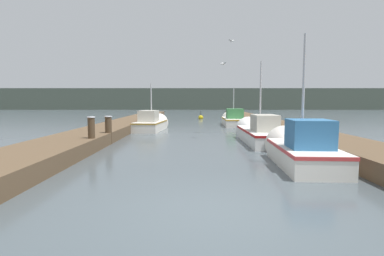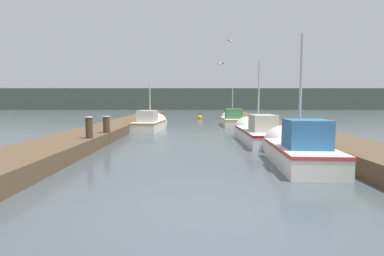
# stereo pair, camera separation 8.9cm
# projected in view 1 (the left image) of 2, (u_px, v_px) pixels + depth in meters

# --- Properties ---
(ground_plane) EXTENTS (200.00, 200.00, 0.00)m
(ground_plane) POSITION_uv_depth(u_px,v_px,m) (212.00, 212.00, 5.61)
(ground_plane) COLOR #424C51
(dock_left) EXTENTS (2.45, 40.00, 0.55)m
(dock_left) POSITION_uv_depth(u_px,v_px,m) (121.00, 126.00, 21.51)
(dock_left) COLOR brown
(dock_left) RESTS_ON ground_plane
(dock_right) EXTENTS (2.45, 40.00, 0.55)m
(dock_right) POSITION_uv_depth(u_px,v_px,m) (272.00, 126.00, 21.53)
(dock_right) COLOR brown
(dock_right) RESTS_ON ground_plane
(distant_shore_ridge) EXTENTS (120.00, 16.00, 4.76)m
(distant_shore_ridge) POSITION_uv_depth(u_px,v_px,m) (193.00, 99.00, 73.95)
(distant_shore_ridge) COLOR #424C42
(distant_shore_ridge) RESTS_ON ground_plane
(fishing_boat_0) EXTENTS (1.83, 4.54, 4.57)m
(fishing_boat_0) POSITION_uv_depth(u_px,v_px,m) (299.00, 149.00, 9.81)
(fishing_boat_0) COLOR silver
(fishing_boat_0) RESTS_ON ground_plane
(fishing_boat_1) EXTENTS (1.69, 6.09, 4.43)m
(fishing_boat_1) POSITION_uv_depth(u_px,v_px,m) (258.00, 132.00, 15.24)
(fishing_boat_1) COLOR silver
(fishing_boat_1) RESTS_ON ground_plane
(fishing_boat_2) EXTENTS (2.01, 4.88, 3.67)m
(fishing_boat_2) POSITION_uv_depth(u_px,v_px,m) (151.00, 123.00, 21.01)
(fishing_boat_2) COLOR silver
(fishing_boat_2) RESTS_ON ground_plane
(fishing_boat_3) EXTENTS (1.77, 5.25, 3.60)m
(fishing_boat_3) POSITION_uv_depth(u_px,v_px,m) (232.00, 120.00, 25.26)
(fishing_boat_3) COLOR silver
(fishing_boat_3) RESTS_ON ground_plane
(mooring_piling_0) EXTENTS (0.36, 0.36, 1.34)m
(mooring_piling_0) POSITION_uv_depth(u_px,v_px,m) (108.00, 130.00, 14.19)
(mooring_piling_0) COLOR #473523
(mooring_piling_0) RESTS_ON ground_plane
(mooring_piling_1) EXTENTS (0.32, 0.32, 1.08)m
(mooring_piling_1) POSITION_uv_depth(u_px,v_px,m) (271.00, 128.00, 16.86)
(mooring_piling_1) COLOR #473523
(mooring_piling_1) RESTS_ON ground_plane
(mooring_piling_2) EXTENTS (0.27, 0.27, 1.29)m
(mooring_piling_2) POSITION_uv_depth(u_px,v_px,m) (146.00, 118.00, 24.55)
(mooring_piling_2) COLOR #473523
(mooring_piling_2) RESTS_ON ground_plane
(mooring_piling_3) EXTENTS (0.32, 0.32, 1.42)m
(mooring_piling_3) POSITION_uv_depth(u_px,v_px,m) (91.00, 134.00, 12.10)
(mooring_piling_3) COLOR #473523
(mooring_piling_3) RESTS_ON ground_plane
(channel_buoy) EXTENTS (0.54, 0.54, 1.04)m
(channel_buoy) POSITION_uv_depth(u_px,v_px,m) (200.00, 118.00, 33.58)
(channel_buoy) COLOR gold
(channel_buoy) RESTS_ON ground_plane
(seagull_lead) EXTENTS (0.38, 0.53, 0.12)m
(seagull_lead) POSITION_uv_depth(u_px,v_px,m) (222.00, 64.00, 15.74)
(seagull_lead) COLOR white
(seagull_1) EXTENTS (0.50, 0.44, 0.12)m
(seagull_1) POSITION_uv_depth(u_px,v_px,m) (231.00, 41.00, 18.05)
(seagull_1) COLOR white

